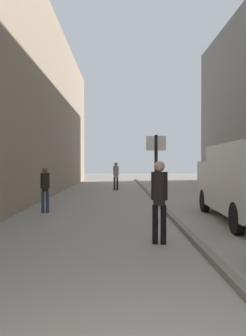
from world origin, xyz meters
The scene contains 6 objects.
ground_plane centered at (0.00, 12.00, 0.00)m, with size 80.00×80.00×0.00m, color gray.
kerb_strip centered at (1.58, 12.00, 0.06)m, with size 0.16×40.00×0.12m, color slate.
pedestrian_main_foreground centered at (-2.69, 9.84, 0.93)m, with size 0.30×0.25×1.62m.
pedestrian_mid_block centered at (-0.29, 19.42, 1.02)m, with size 0.35×0.24×1.77m.
pedestrian_far_crossing centered at (0.78, 5.27, 1.04)m, with size 0.35×0.25×1.80m.
street_sign_post centered at (1.02, 8.12, 1.55)m, with size 0.60×0.11×2.60m.
Camera 1 is at (-0.09, -2.04, 1.77)m, focal length 36.15 mm.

